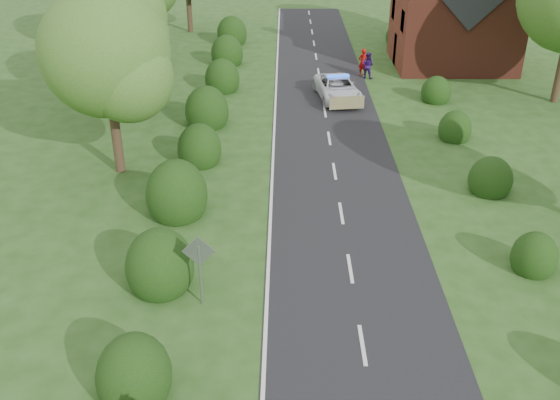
{
  "coord_description": "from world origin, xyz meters",
  "views": [
    {
      "loc": [
        -2.34,
        -14.31,
        12.54
      ],
      "look_at": [
        -2.5,
        6.72,
        1.3
      ],
      "focal_mm": 40.0,
      "sensor_mm": 36.0,
      "label": 1
    }
  ],
  "objects_px": {
    "police_van": "(337,88)",
    "pedestrian_red": "(363,62)",
    "road_sign": "(199,261)",
    "pedestrian_purple": "(368,65)"
  },
  "relations": [
    {
      "from": "road_sign",
      "to": "police_van",
      "type": "bearing_deg",
      "value": 73.9
    },
    {
      "from": "pedestrian_purple",
      "to": "police_van",
      "type": "bearing_deg",
      "value": 88.43
    },
    {
      "from": "police_van",
      "to": "pedestrian_purple",
      "type": "height_order",
      "value": "pedestrian_purple"
    },
    {
      "from": "police_van",
      "to": "pedestrian_red",
      "type": "bearing_deg",
      "value": 59.1
    },
    {
      "from": "police_van",
      "to": "pedestrian_purple",
      "type": "distance_m",
      "value": 4.92
    },
    {
      "from": "pedestrian_red",
      "to": "police_van",
      "type": "bearing_deg",
      "value": 44.05
    },
    {
      "from": "pedestrian_red",
      "to": "pedestrian_purple",
      "type": "relative_size",
      "value": 1.04
    },
    {
      "from": "road_sign",
      "to": "pedestrian_purple",
      "type": "distance_m",
      "value": 26.01
    },
    {
      "from": "police_van",
      "to": "pedestrian_red",
      "type": "height_order",
      "value": "pedestrian_red"
    },
    {
      "from": "police_van",
      "to": "road_sign",
      "type": "bearing_deg",
      "value": -114.51
    }
  ]
}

